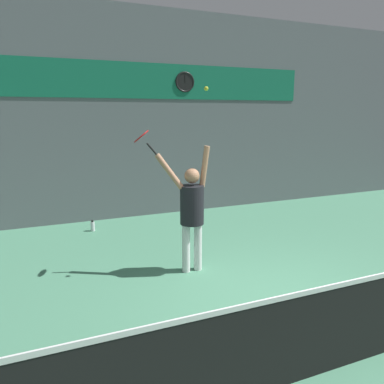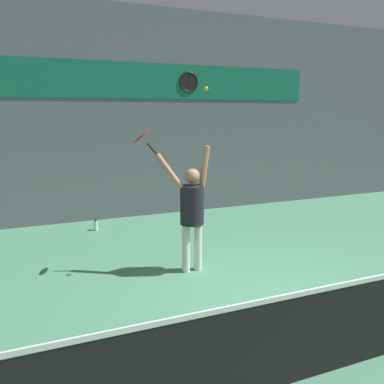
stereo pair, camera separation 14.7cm
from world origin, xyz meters
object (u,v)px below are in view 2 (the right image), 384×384
tennis_ball (206,89)px  water_bottle (96,225)px  tennis_player (192,208)px  scoreboard_clock (189,82)px  tennis_racket (143,138)px

tennis_ball → water_bottle: size_ratio=0.26×
tennis_player → water_bottle: tennis_player is taller
scoreboard_clock → water_bottle: 4.15m
scoreboard_clock → tennis_player: 4.43m
scoreboard_clock → water_bottle: (-2.52, -0.79, -3.20)m
tennis_ball → tennis_player: bearing=146.7°
tennis_ball → water_bottle: 4.28m
scoreboard_clock → water_bottle: bearing=-162.7°
tennis_racket → tennis_player: bearing=-25.4°
tennis_player → water_bottle: 3.20m
scoreboard_clock → tennis_racket: scoreboard_clock is taller
scoreboard_clock → tennis_racket: (-2.01, -3.26, -1.13)m
tennis_player → tennis_ball: (0.18, -0.12, 1.84)m
tennis_racket → water_bottle: bearing=101.7°
water_bottle → tennis_player: bearing=-66.7°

